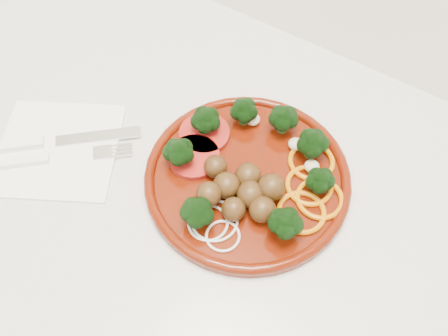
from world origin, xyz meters
The scene contains 5 objects.
counter centered at (0.00, 1.70, 0.45)m, with size 2.40×0.60×0.90m.
plate centered at (-0.04, 1.72, 0.92)m, with size 0.27×0.27×0.05m.
napkin centered at (-0.29, 1.62, 0.90)m, with size 0.16×0.16×0.00m, color white.
knife centered at (-0.32, 1.61, 0.91)m, with size 0.17×0.16×0.01m.
fork centered at (-0.30, 1.59, 0.91)m, with size 0.16×0.14×0.01m.
Camera 1 is at (0.12, 1.41, 1.46)m, focal length 40.00 mm.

